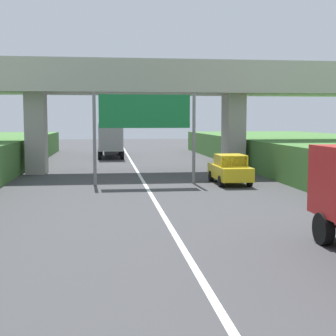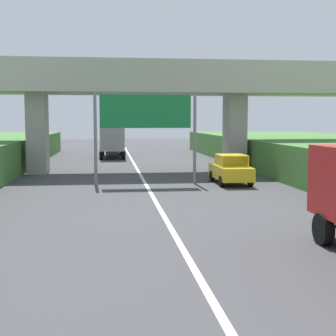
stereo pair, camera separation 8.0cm
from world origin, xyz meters
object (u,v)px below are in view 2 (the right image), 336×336
Objects in this scene: car_black at (114,146)px; car_yellow at (231,169)px; overhead_highway_sign at (146,117)px; truck_silver at (112,138)px; construction_barrel_5 at (329,202)px.

car_black and car_yellow have the same top height.
overhead_highway_sign is 0.81× the size of truck_silver.
truck_silver is 31.31m from construction_barrel_5.
car_black is 1.00× the size of car_yellow.
car_yellow is 9.46m from construction_barrel_5.
car_black is at bearing 102.62° from construction_barrel_5.
overhead_highway_sign is 26.56m from car_black.
overhead_highway_sign is at bearing -84.97° from truck_silver.
car_yellow is at bearing 99.93° from construction_barrel_5.
car_yellow is (6.44, -26.74, 0.00)m from car_black.
car_black is 4.56× the size of construction_barrel_5.
car_black is 36.94m from construction_barrel_5.
construction_barrel_5 is (8.34, -30.15, -1.47)m from truck_silver.
construction_barrel_5 is (6.54, -9.70, -3.41)m from overhead_highway_sign.
truck_silver is (-1.80, 20.45, -1.93)m from overhead_highway_sign.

